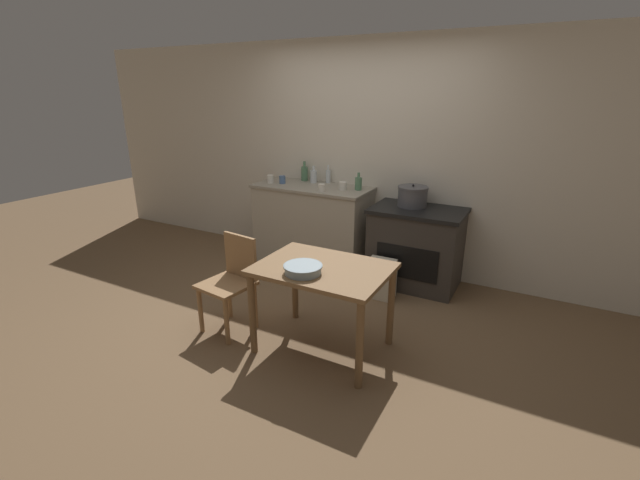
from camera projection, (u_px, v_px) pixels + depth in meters
ground_plane at (296, 318)px, 3.98m from camera, size 14.00×14.00×0.00m
wall_back at (366, 157)px, 4.87m from camera, size 8.00×0.07×2.55m
counter_cabinet at (313, 225)px, 5.09m from camera, size 1.37×0.62×0.95m
stove at (416, 247)px, 4.54m from camera, size 0.95×0.64×0.85m
work_table at (323, 279)px, 3.32m from camera, size 1.01×0.73×0.72m
chair at (232, 280)px, 3.68m from camera, size 0.45×0.45×0.83m
flour_sack at (381, 279)px, 4.32m from camera, size 0.27×0.19×0.40m
stock_pot at (413, 196)px, 4.46m from camera, size 0.32×0.32×0.23m
mixing_bowl_large at (303, 269)px, 3.15m from camera, size 0.29×0.29×0.07m
bottle_far_left at (314, 176)px, 5.08m from camera, size 0.08×0.08×0.20m
bottle_left at (358, 183)px, 4.71m from camera, size 0.08×0.08×0.19m
bottle_mid_left at (304, 173)px, 5.20m from camera, size 0.08×0.08×0.23m
bottle_center_left at (328, 176)px, 5.07m from camera, size 0.06×0.06×0.21m
cup_center at (343, 186)px, 4.72m from camera, size 0.09×0.09×0.09m
cup_center_right at (270, 179)px, 5.09m from camera, size 0.08×0.08×0.09m
cup_mid_right at (282, 180)px, 5.05m from camera, size 0.07×0.07×0.09m
cup_right at (321, 188)px, 4.67m from camera, size 0.07×0.07×0.08m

